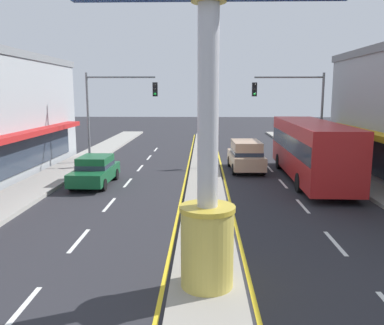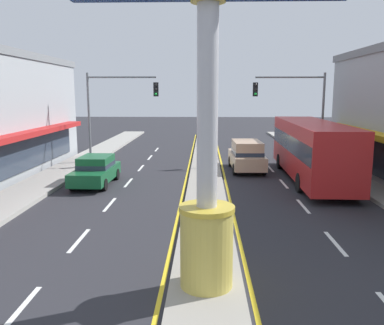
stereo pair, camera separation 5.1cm
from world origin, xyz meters
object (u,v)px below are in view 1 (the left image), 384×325
at_px(bus_far_right_lane, 310,147).
at_px(suv_mid_left_lane, 246,155).
at_px(traffic_light_left_side, 113,102).
at_px(sedan_near_right_lane, 95,170).
at_px(traffic_light_right_side, 296,102).
at_px(district_sign, 208,129).

distance_m(bus_far_right_lane, suv_mid_left_lane, 4.35).
relative_size(traffic_light_left_side, sedan_near_right_lane, 1.43).
xyz_separation_m(sedan_near_right_lane, suv_mid_left_lane, (8.47, 4.20, 0.20)).
bearing_deg(traffic_light_right_side, sedan_near_right_lane, -150.94).
distance_m(district_sign, sedan_near_right_lane, 13.45).
height_order(traffic_light_left_side, sedan_near_right_lane, traffic_light_left_side).
xyz_separation_m(traffic_light_left_side, sedan_near_right_lane, (0.29, -6.24, -3.46)).
bearing_deg(suv_mid_left_lane, sedan_near_right_lane, -153.63).
distance_m(traffic_light_left_side, bus_far_right_lane, 13.17).
distance_m(sedan_near_right_lane, suv_mid_left_lane, 9.46).
distance_m(district_sign, traffic_light_left_side, 18.93).
bearing_deg(suv_mid_left_lane, traffic_light_left_side, 166.90).
xyz_separation_m(traffic_light_right_side, sedan_near_right_lane, (-12.06, -6.70, -3.46)).
height_order(district_sign, bus_far_right_lane, district_sign).
bearing_deg(traffic_light_left_side, bus_far_right_lane, -21.40).
bearing_deg(bus_far_right_lane, district_sign, -114.09).
xyz_separation_m(district_sign, traffic_light_left_side, (-6.17, 17.89, 0.22)).
distance_m(traffic_light_right_side, suv_mid_left_lane, 5.45).
bearing_deg(sedan_near_right_lane, traffic_light_right_side, 29.06).
bearing_deg(traffic_light_right_side, suv_mid_left_lane, -145.12).
bearing_deg(sedan_near_right_lane, district_sign, -63.20).
bearing_deg(bus_far_right_lane, traffic_light_right_side, 86.86).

